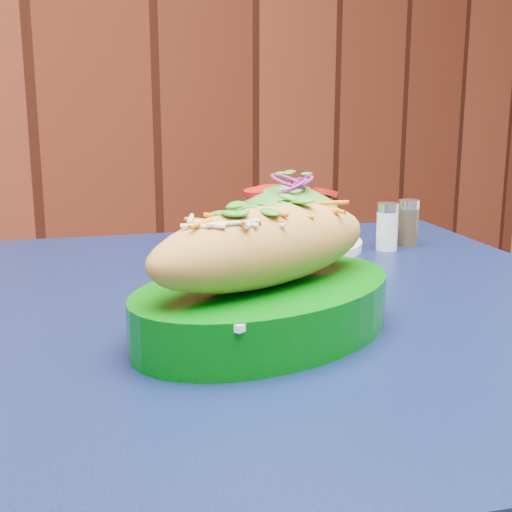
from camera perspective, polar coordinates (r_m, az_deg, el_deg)
cafe_table at (r=0.78m, az=-0.26°, el=-9.94°), size 1.06×1.06×0.75m
banh_mi_basket at (r=0.65m, az=0.74°, el=-1.97°), size 0.29×0.20×0.13m
salad_plate at (r=1.01m, az=2.66°, el=2.97°), size 0.21×0.21×0.10m
salt_shaker at (r=1.01m, az=10.45°, el=2.32°), size 0.03×0.03×0.07m
pepper_shaker at (r=1.04m, az=12.06°, el=2.60°), size 0.03×0.03×0.07m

